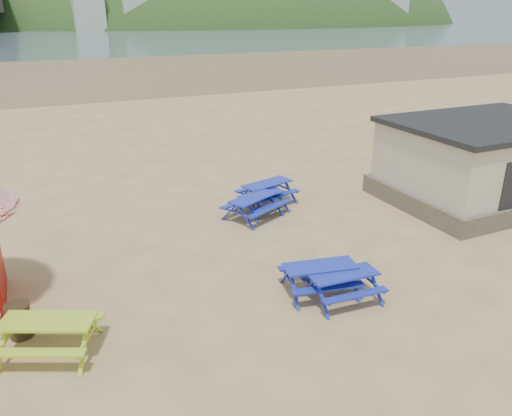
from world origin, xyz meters
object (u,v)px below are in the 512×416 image
picnic_table_yellow (50,336)px  amenity_block (485,161)px  picnic_table_blue_b (267,193)px  picnic_table_blue_a (253,207)px  litter_bin (19,320)px

picnic_table_yellow → amenity_block: size_ratio=0.34×
amenity_block → picnic_table_yellow: bearing=-169.0°
picnic_table_yellow → picnic_table_blue_b: bearing=61.8°
picnic_table_blue_b → amenity_block: (7.97, -3.07, 1.15)m
picnic_table_blue_b → picnic_table_yellow: (-8.33, -6.24, -0.00)m
picnic_table_blue_a → amenity_block: 9.35m
picnic_table_blue_a → amenity_block: bearing=-37.4°
picnic_table_blue_b → picnic_table_blue_a: bearing=-149.5°
litter_bin → amenity_block: 17.07m
litter_bin → amenity_block: (16.89, 2.23, 1.15)m
picnic_table_blue_a → picnic_table_yellow: (-7.22, -5.12, 0.01)m
amenity_block → picnic_table_blue_b: bearing=158.9°
litter_bin → amenity_block: bearing=7.5°
picnic_table_blue_a → picnic_table_yellow: 8.85m
litter_bin → amenity_block: size_ratio=0.11×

